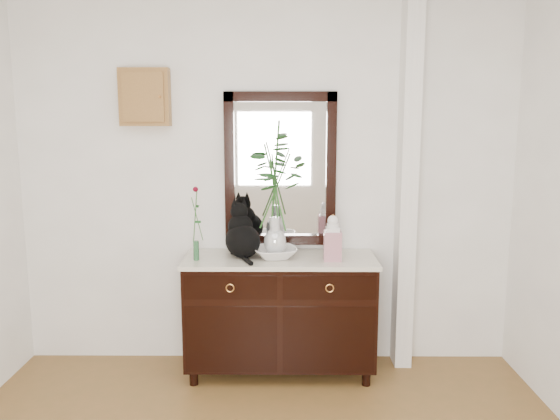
{
  "coord_description": "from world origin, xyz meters",
  "views": [
    {
      "loc": [
        0.12,
        -1.95,
        1.79
      ],
      "look_at": [
        0.1,
        1.63,
        1.2
      ],
      "focal_mm": 35.0,
      "sensor_mm": 36.0,
      "label": 1
    }
  ],
  "objects_px": {
    "lotus_bowl": "(275,253)",
    "ginger_jar": "(333,237)",
    "sideboard": "(280,309)",
    "cat": "(243,230)"
  },
  "relations": [
    {
      "from": "lotus_bowl",
      "to": "ginger_jar",
      "type": "bearing_deg",
      "value": -8.14
    },
    {
      "from": "sideboard",
      "to": "ginger_jar",
      "type": "bearing_deg",
      "value": -11.65
    },
    {
      "from": "sideboard",
      "to": "lotus_bowl",
      "type": "relative_size",
      "value": 4.42
    },
    {
      "from": "cat",
      "to": "lotus_bowl",
      "type": "bearing_deg",
      "value": -29.03
    },
    {
      "from": "lotus_bowl",
      "to": "ginger_jar",
      "type": "distance_m",
      "value": 0.41
    },
    {
      "from": "lotus_bowl",
      "to": "ginger_jar",
      "type": "xyz_separation_m",
      "value": [
        0.39,
        -0.06,
        0.12
      ]
    },
    {
      "from": "sideboard",
      "to": "ginger_jar",
      "type": "height_order",
      "value": "ginger_jar"
    },
    {
      "from": "sideboard",
      "to": "ginger_jar",
      "type": "xyz_separation_m",
      "value": [
        0.36,
        -0.07,
        0.54
      ]
    },
    {
      "from": "ginger_jar",
      "to": "cat",
      "type": "bearing_deg",
      "value": 172.17
    },
    {
      "from": "sideboard",
      "to": "cat",
      "type": "height_order",
      "value": "cat"
    }
  ]
}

